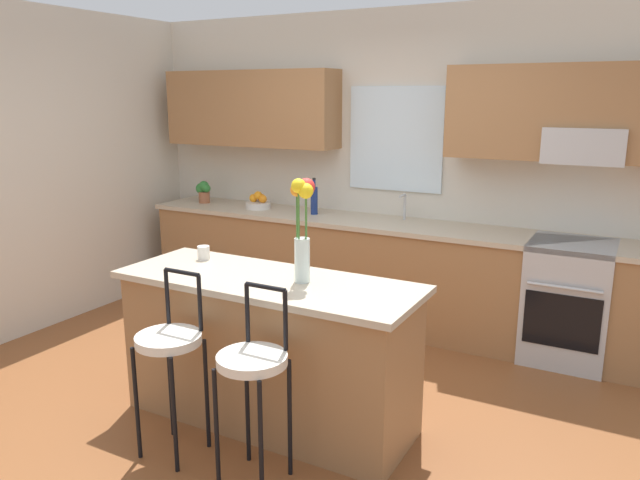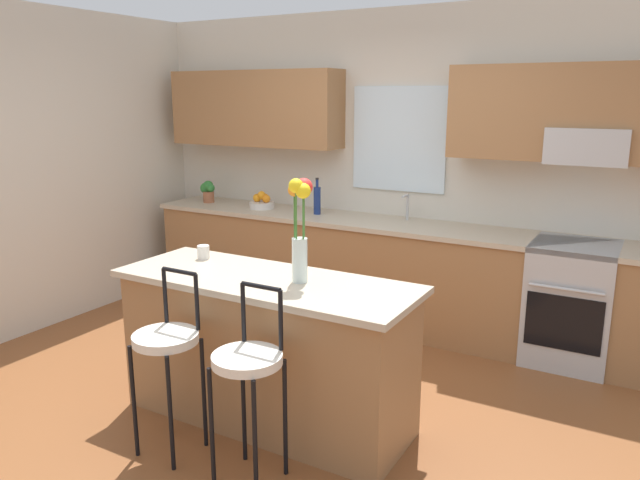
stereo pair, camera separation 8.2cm
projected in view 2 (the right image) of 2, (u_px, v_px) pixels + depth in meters
name	position (u px, v px, depth m)	size (l,w,h in m)	color
ground_plane	(274.00, 404.00, 3.99)	(14.00, 14.00, 0.00)	brown
wall_left	(41.00, 171.00, 5.17)	(0.12, 4.60, 2.70)	beige
back_wall_assembly	(401.00, 150.00, 5.30)	(5.60, 0.50, 2.70)	beige
counter_run	(382.00, 272.00, 5.32)	(4.56, 0.64, 0.92)	#996B42
sink_faucet	(407.00, 204.00, 5.23)	(0.02, 0.13, 0.23)	#B7BABC
oven_range	(570.00, 303.00, 4.56)	(0.60, 0.64, 0.92)	#B7BABC
kitchen_island	(267.00, 349.00, 3.72)	(1.86, 0.69, 0.92)	#996B42
bar_stool_near	(167.00, 346.00, 3.34)	(0.36, 0.36, 1.04)	black
bar_stool_middle	(248.00, 368.00, 3.08)	(0.36, 0.36, 1.04)	black
flower_vase	(300.00, 220.00, 3.46)	(0.15, 0.17, 0.61)	silver
mug_ceramic	(203.00, 252.00, 4.03)	(0.08, 0.08, 0.09)	silver
fruit_bowl_oranges	(262.00, 202.00, 5.82)	(0.24, 0.24, 0.16)	silver
bottle_olive_oil	(317.00, 200.00, 5.50)	(0.06, 0.06, 0.33)	navy
potted_plant_small	(208.00, 190.00, 6.12)	(0.18, 0.12, 0.22)	#9E5B3D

